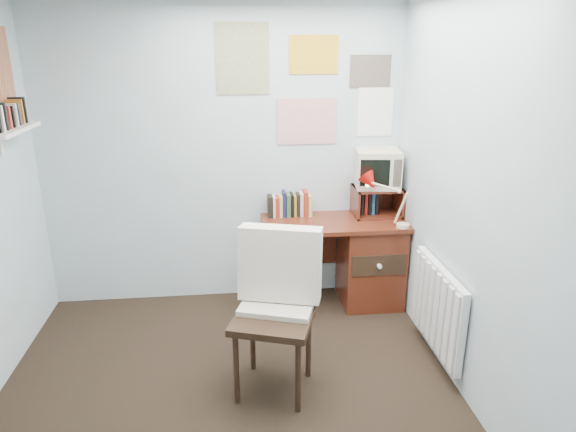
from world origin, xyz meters
The scene contains 12 objects.
ground centered at (0.00, 0.00, 0.00)m, with size 3.50×3.50×0.00m, color black.
back_wall centered at (0.00, 1.75, 1.25)m, with size 3.00×0.02×2.50m, color #A2AFBA.
right_wall centered at (1.50, 0.00, 1.25)m, with size 0.02×3.50×2.50m, color #A2AFBA.
desk centered at (1.17, 1.48, 0.41)m, with size 1.20×0.55×0.76m.
desk_chair centered at (0.29, 0.35, 0.52)m, with size 0.53×0.51×1.03m, color black.
desk_lamp centered at (1.42, 1.26, 0.95)m, with size 0.27×0.23×0.39m, color #B3100B.
tv_riser centered at (1.29, 1.59, 0.89)m, with size 0.40×0.30×0.25m, color #542113.
crt_tv centered at (1.29, 1.61, 1.18)m, with size 0.36×0.33×0.34m, color beige.
book_row centered at (0.66, 1.66, 0.87)m, with size 0.60×0.14×0.22m, color #542113.
radiator centered at (1.46, 0.55, 0.42)m, with size 0.09×0.80×0.60m, color white.
wall_shelf centered at (-1.40, 1.10, 1.62)m, with size 0.20×0.62×0.24m, color white.
posters_back centered at (0.70, 1.74, 1.85)m, with size 1.20×0.01×0.90m, color white.
Camera 1 is at (0.07, -2.50, 2.17)m, focal length 32.00 mm.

